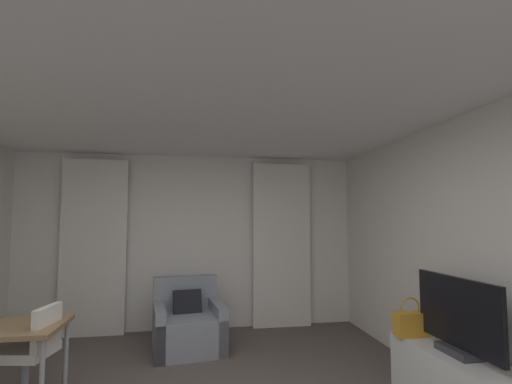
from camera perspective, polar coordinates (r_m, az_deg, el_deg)
name	(u,v)px	position (r m, az deg, el deg)	size (l,w,h in m)	color
wall_window	(192,241)	(5.65, -10.07, -7.61)	(5.12, 0.06, 2.60)	silver
wall_right	(503,259)	(3.62, 34.29, -8.73)	(0.06, 6.12, 2.60)	silver
ceiling	(190,81)	(2.80, -10.30, 16.77)	(5.12, 6.12, 0.06)	white
curtain_left_panel	(94,246)	(5.71, -24.16, -7.77)	(0.90, 0.06, 2.50)	silver
curtain_right_panel	(282,244)	(5.68, 4.05, -8.16)	(0.90, 0.06, 2.50)	silver
armchair	(188,326)	(4.96, -10.66, -19.97)	(0.95, 0.97, 0.86)	gray
desk_chair	(30,365)	(3.92, -31.97, -22.03)	(0.48, 0.48, 0.88)	gray
tv_flatscreen	(457,318)	(3.59, 29.11, -16.94)	(0.20, 0.95, 0.63)	#333338
handbag_primary	(411,323)	(3.98, 23.12, -18.44)	(0.30, 0.14, 0.37)	orange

